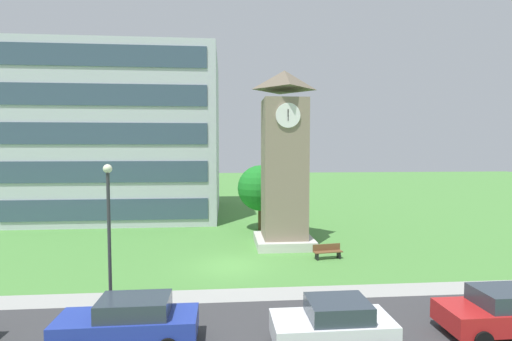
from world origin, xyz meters
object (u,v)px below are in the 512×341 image
object	(u,v)px
parked_car_red	(502,312)
street_lamp	(109,222)
parked_car_blue	(129,322)
clock_tower	(284,167)
tree_by_building	(260,188)
parked_car_white	(333,324)
park_bench	(327,251)

from	to	relation	value
parked_car_red	street_lamp	bearing A→B (deg)	168.09
parked_car_blue	parked_car_red	size ratio (longest dim) A/B	1.11
street_lamp	parked_car_red	distance (m)	15.39
clock_tower	street_lamp	bearing A→B (deg)	-131.34
tree_by_building	parked_car_blue	bearing A→B (deg)	-109.19
street_lamp	parked_car_white	xyz separation A→B (m)	(8.38, -3.57, -2.94)
tree_by_building	parked_car_red	bearing A→B (deg)	-68.74
clock_tower	tree_by_building	world-z (taller)	clock_tower
tree_by_building	parked_car_red	size ratio (longest dim) A/B	1.26
clock_tower	parked_car_white	distance (m)	14.39
parked_car_blue	parked_car_red	world-z (taller)	same
clock_tower	park_bench	size ratio (longest dim) A/B	6.53
street_lamp	parked_car_white	size ratio (longest dim) A/B	1.51
clock_tower	park_bench	bearing A→B (deg)	-57.23
parked_car_red	parked_car_blue	bearing A→B (deg)	178.59
clock_tower	street_lamp	xyz separation A→B (m)	(-8.85, -10.06, -1.67)
tree_by_building	parked_car_white	distance (m)	18.89
street_lamp	parked_car_white	world-z (taller)	street_lamp
parked_car_red	park_bench	bearing A→B (deg)	110.99
tree_by_building	parked_car_white	world-z (taller)	tree_by_building
parked_car_red	clock_tower	bearing A→B (deg)	114.25
park_bench	tree_by_building	world-z (taller)	tree_by_building
street_lamp	clock_tower	bearing A→B (deg)	48.66
park_bench	street_lamp	xyz separation A→B (m)	(-11.03, -6.67, 3.34)
park_bench	parked_car_blue	xyz separation A→B (m)	(-9.58, -9.47, 0.40)
clock_tower	parked_car_white	bearing A→B (deg)	-91.96
clock_tower	street_lamp	world-z (taller)	clock_tower
park_bench	parked_car_red	xyz separation A→B (m)	(3.76, -9.79, 0.40)
park_bench	parked_car_white	distance (m)	10.58
park_bench	tree_by_building	xyz separation A→B (m)	(-3.34, 8.46, 3.03)
tree_by_building	parked_car_red	distance (m)	19.76
clock_tower	parked_car_white	world-z (taller)	clock_tower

